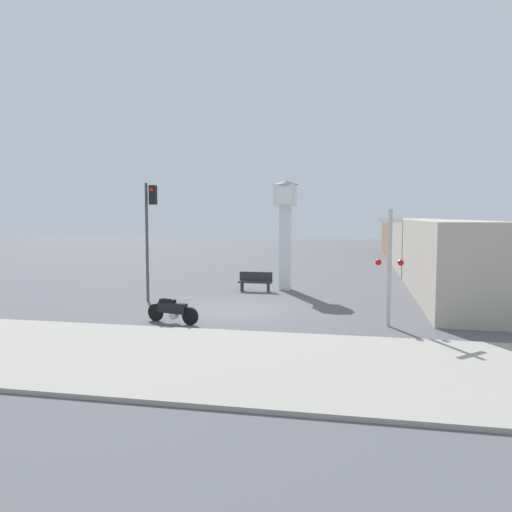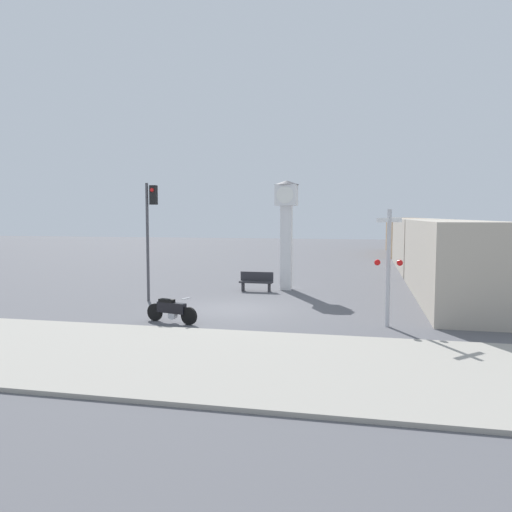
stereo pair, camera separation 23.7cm
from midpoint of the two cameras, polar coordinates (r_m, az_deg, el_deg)
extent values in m
plane|color=#56565B|center=(19.29, -2.90, -6.15)|extent=(120.00, 120.00, 0.00)
cube|color=#9E998E|center=(13.05, -10.48, -11.25)|extent=(36.00, 6.00, 0.10)
cylinder|color=black|center=(16.71, -7.94, -6.83)|extent=(0.60, 0.25, 0.59)
cylinder|color=black|center=(17.55, -11.77, -6.33)|extent=(0.60, 0.25, 0.59)
cube|color=black|center=(17.08, -9.92, -5.86)|extent=(1.11, 0.50, 0.36)
cube|color=black|center=(17.16, -10.46, -5.05)|extent=(0.60, 0.37, 0.10)
cylinder|color=silver|center=(17.10, -9.77, -6.69)|extent=(0.32, 0.26, 0.28)
cube|color=silver|center=(16.67, -8.26, -4.86)|extent=(0.17, 0.44, 0.04)
cube|color=white|center=(24.29, 3.08, 0.94)|extent=(0.53, 0.53, 4.09)
cube|color=white|center=(24.26, 3.10, 6.96)|extent=(1.01, 1.01, 1.01)
cylinder|color=white|center=(23.75, 2.92, 7.01)|extent=(0.81, 0.02, 0.81)
cone|color=#333338|center=(24.29, 3.11, 8.38)|extent=(1.21, 1.21, 0.20)
cube|color=#ADA393|center=(23.11, 20.86, -0.41)|extent=(2.80, 12.45, 3.40)
cube|color=#ADA393|center=(36.02, 17.56, 1.38)|extent=(2.80, 12.45, 3.40)
cube|color=olive|center=(49.00, 16.00, 2.21)|extent=(2.80, 12.45, 3.40)
cylinder|color=#47474C|center=(21.43, -12.66, 1.51)|extent=(0.12, 0.12, 4.96)
cube|color=black|center=(21.30, -12.01, 6.84)|extent=(0.28, 0.24, 0.80)
sphere|color=red|center=(21.17, -12.18, 7.39)|extent=(0.16, 0.16, 0.16)
cylinder|color=#B7B7BC|center=(16.68, 14.60, -1.36)|extent=(0.14, 0.14, 3.81)
cube|color=white|center=(16.60, 14.71, 3.99)|extent=(0.82, 0.82, 0.14)
sphere|color=red|center=(16.60, 13.42, -0.70)|extent=(0.20, 0.20, 0.20)
sphere|color=red|center=(16.64, 15.83, -0.74)|extent=(0.20, 0.20, 0.20)
cube|color=#2D2D33|center=(23.79, -0.39, -2.99)|extent=(1.60, 0.44, 0.08)
cube|color=#2D2D33|center=(23.95, -0.29, -2.34)|extent=(1.60, 0.06, 0.44)
cube|color=#2D2D33|center=(23.97, -1.88, -3.53)|extent=(0.08, 0.35, 0.41)
cube|color=#2D2D33|center=(23.70, 1.13, -3.62)|extent=(0.08, 0.35, 0.41)
camera|label=1|loc=(0.12, -90.34, -0.03)|focal=35.00mm
camera|label=2|loc=(0.12, 89.66, 0.03)|focal=35.00mm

